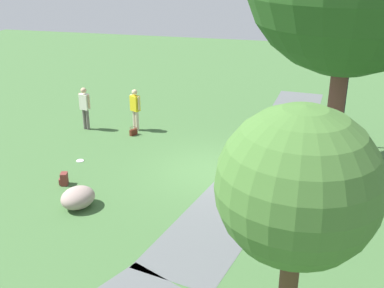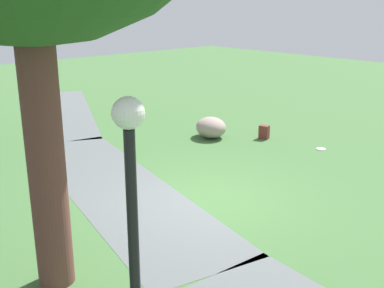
# 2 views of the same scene
# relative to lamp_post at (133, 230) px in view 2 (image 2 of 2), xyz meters

# --- Properties ---
(ground_plane) EXTENTS (48.00, 48.00, 0.00)m
(ground_plane) POSITION_rel_lamp_post_xyz_m (3.22, -4.04, -1.99)
(ground_plane) COLOR #406737
(footpath_segment_mid) EXTENTS (8.27, 3.81, 0.01)m
(footpath_segment_mid) POSITION_rel_lamp_post_xyz_m (5.09, -3.14, -1.99)
(footpath_segment_mid) COLOR #575B5D
(footpath_segment_mid) RESTS_ON ground
(footpath_segment_far) EXTENTS (8.12, 5.36, 0.01)m
(footpath_segment_far) POSITION_rel_lamp_post_xyz_m (12.60, -5.76, -1.99)
(footpath_segment_far) COLOR #575B5D
(footpath_segment_far) RESTS_ON ground
(lamp_post) EXTENTS (0.28, 0.28, 3.20)m
(lamp_post) POSITION_rel_lamp_post_xyz_m (0.00, 0.00, 0.00)
(lamp_post) COLOR black
(lamp_post) RESTS_ON ground
(lawn_boulder) EXTENTS (1.28, 1.20, 0.61)m
(lawn_boulder) POSITION_rel_lamp_post_xyz_m (6.48, -7.45, -1.69)
(lawn_boulder) COLOR gray
(lawn_boulder) RESTS_ON ground
(backpack_by_boulder) EXTENTS (0.33, 0.32, 0.40)m
(backpack_by_boulder) POSITION_rel_lamp_post_xyz_m (5.31, -8.51, -1.80)
(backpack_by_boulder) COLOR maroon
(backpack_by_boulder) RESTS_ON ground
(frisbee_on_grass) EXTENTS (0.26, 0.26, 0.02)m
(frisbee_on_grass) POSITION_rel_lamp_post_xyz_m (3.57, -8.83, -1.98)
(frisbee_on_grass) COLOR white
(frisbee_on_grass) RESTS_ON ground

